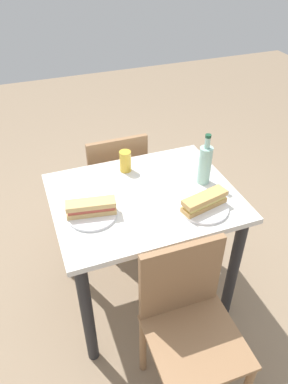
{
  "coord_description": "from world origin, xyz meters",
  "views": [
    {
      "loc": [
        -0.51,
        -1.37,
        1.92
      ],
      "look_at": [
        0.0,
        0.0,
        0.8
      ],
      "focal_mm": 34.01,
      "sensor_mm": 36.0,
      "label": 1
    }
  ],
  "objects": [
    {
      "name": "knife_far",
      "position": [
        -0.29,
        -0.0,
        0.79
      ],
      "size": [
        0.18,
        0.03,
        0.01
      ],
      "color": "silver",
      "rests_on": "plate_far"
    },
    {
      "name": "plate_far",
      "position": [
        -0.29,
        -0.06,
        0.78
      ],
      "size": [
        0.24,
        0.24,
        0.01
      ],
      "primitive_type": "cylinder",
      "color": "white",
      "rests_on": "dining_table"
    },
    {
      "name": "baguette_sandwich_far",
      "position": [
        -0.29,
        -0.06,
        0.83
      ],
      "size": [
        0.24,
        0.11,
        0.07
      ],
      "color": "tan",
      "rests_on": "plate_far"
    },
    {
      "name": "dining_table",
      "position": [
        0.0,
        0.0,
        0.63
      ],
      "size": [
        0.93,
        0.73,
        0.78
      ],
      "color": "silver",
      "rests_on": "ground"
    },
    {
      "name": "beer_glass",
      "position": [
        -0.02,
        0.25,
        0.84
      ],
      "size": [
        0.06,
        0.06,
        0.12
      ],
      "primitive_type": "cylinder",
      "color": "gold",
      "rests_on": "dining_table"
    },
    {
      "name": "paper_napkin",
      "position": [
        0.35,
        0.26,
        0.78
      ],
      "size": [
        0.18,
        0.18,
        0.0
      ],
      "primitive_type": "cube",
      "rotation": [
        0.0,
        0.0,
        0.33
      ],
      "color": "white",
      "rests_on": "dining_table"
    },
    {
      "name": "water_bottle",
      "position": [
        0.34,
        -0.0,
        0.89
      ],
      "size": [
        0.07,
        0.07,
        0.28
      ],
      "color": "#99C6B7",
      "rests_on": "dining_table"
    },
    {
      "name": "plate_near",
      "position": [
        0.23,
        -0.2,
        0.78
      ],
      "size": [
        0.24,
        0.24,
        0.01
      ],
      "primitive_type": "cylinder",
      "color": "white",
      "rests_on": "dining_table"
    },
    {
      "name": "ground_plane",
      "position": [
        0.0,
        0.0,
        0.0
      ],
      "size": [
        8.0,
        8.0,
        0.0
      ],
      "primitive_type": "plane",
      "color": "#8C755B"
    },
    {
      "name": "knife_near",
      "position": [
        0.21,
        -0.15,
        0.79
      ],
      "size": [
        0.17,
        0.08,
        0.01
      ],
      "color": "silver",
      "rests_on": "plate_near"
    },
    {
      "name": "chair_far",
      "position": [
        -0.0,
        0.56,
        0.49
      ],
      "size": [
        0.4,
        0.4,
        0.85
      ],
      "color": "#936B47",
      "rests_on": "ground"
    },
    {
      "name": "baguette_sandwich_near",
      "position": [
        0.23,
        -0.2,
        0.83
      ],
      "size": [
        0.25,
        0.12,
        0.07
      ],
      "color": "tan",
      "rests_on": "plate_near"
    },
    {
      "name": "chair_near",
      "position": [
        0.0,
        -0.56,
        0.49
      ],
      "size": [
        0.41,
        0.41,
        0.85
      ],
      "color": "#936B47",
      "rests_on": "ground"
    }
  ]
}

